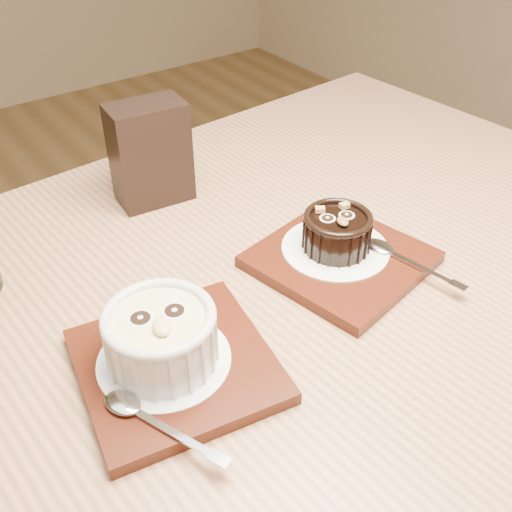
{
  "coord_description": "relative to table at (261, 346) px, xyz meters",
  "views": [
    {
      "loc": [
        -0.15,
        -0.47,
        1.2
      ],
      "look_at": [
        0.14,
        -0.06,
        0.81
      ],
      "focal_mm": 42.0,
      "sensor_mm": 36.0,
      "label": 1
    }
  ],
  "objects": [
    {
      "name": "doily_left",
      "position": [
        -0.15,
        -0.04,
        0.11
      ],
      "size": [
        0.13,
        0.13,
        0.0
      ],
      "primitive_type": "cylinder",
      "color": "white",
      "rests_on": "tray_left"
    },
    {
      "name": "tray_left",
      "position": [
        -0.14,
        -0.05,
        0.1
      ],
      "size": [
        0.21,
        0.21,
        0.01
      ],
      "primitive_type": "cube",
      "rotation": [
        0.0,
        0.0,
        -0.17
      ],
      "color": "#44170B",
      "rests_on": "table"
    },
    {
      "name": "ramekin_dark",
      "position": [
        0.11,
        -0.0,
        0.13
      ],
      "size": [
        0.08,
        0.08,
        0.05
      ],
      "rotation": [
        0.0,
        0.0,
        -0.34
      ],
      "color": "black",
      "rests_on": "doily_right"
    },
    {
      "name": "spoon_right",
      "position": [
        0.16,
        -0.07,
        0.11
      ],
      "size": [
        0.05,
        0.14,
        0.01
      ],
      "primitive_type": null,
      "rotation": [
        0.0,
        0.0,
        0.18
      ],
      "color": "silver",
      "rests_on": "tray_right"
    },
    {
      "name": "tray_right",
      "position": [
        0.11,
        -0.02,
        0.1
      ],
      "size": [
        0.21,
        0.21,
        0.01
      ],
      "primitive_type": "cube",
      "rotation": [
        0.0,
        0.0,
        0.2
      ],
      "color": "#44170B",
      "rests_on": "table"
    },
    {
      "name": "doily_right",
      "position": [
        0.11,
        -0.0,
        0.11
      ],
      "size": [
        0.13,
        0.13,
        0.0
      ],
      "primitive_type": "cylinder",
      "color": "white",
      "rests_on": "tray_right"
    },
    {
      "name": "condiment_stand",
      "position": [
        -0.0,
        0.25,
        0.16
      ],
      "size": [
        0.11,
        0.07,
        0.14
      ],
      "primitive_type": "cube",
      "rotation": [
        0.0,
        0.0,
        -0.1
      ],
      "color": "black",
      "rests_on": "table"
    },
    {
      "name": "ramekin_white",
      "position": [
        -0.15,
        -0.04,
        0.14
      ],
      "size": [
        0.11,
        0.11,
        0.06
      ],
      "rotation": [
        0.0,
        0.0,
        -0.3
      ],
      "color": "silver",
      "rests_on": "doily_left"
    },
    {
      "name": "table",
      "position": [
        0.0,
        0.0,
        0.0
      ],
      "size": [
        1.26,
        0.89,
        0.75
      ],
      "rotation": [
        0.0,
        0.0,
        0.07
      ],
      "color": "#8C5C3D",
      "rests_on": "ground"
    },
    {
      "name": "spoon_left",
      "position": [
        -0.19,
        -0.1,
        0.11
      ],
      "size": [
        0.07,
        0.13,
        0.01
      ],
      "primitive_type": null,
      "rotation": [
        0.0,
        0.0,
        0.38
      ],
      "color": "silver",
      "rests_on": "tray_left"
    }
  ]
}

